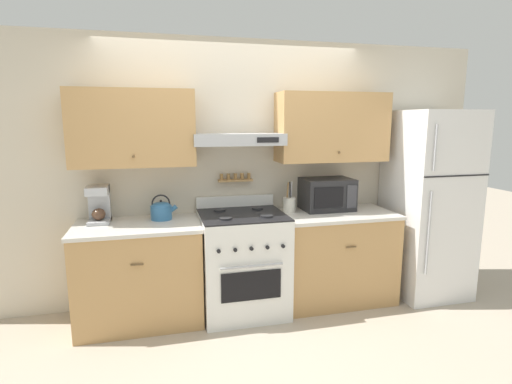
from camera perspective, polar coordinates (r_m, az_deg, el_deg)
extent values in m
plane|color=#B2A38E|center=(3.71, -0.82, -18.55)|extent=(16.00, 16.00, 0.00)
cube|color=beige|center=(3.98, -3.20, 2.81)|extent=(5.20, 0.08, 2.55)
cube|color=tan|center=(3.68, -17.16, 8.70)|extent=(1.06, 0.33, 0.67)
sphere|color=brown|center=(3.52, -17.11, 4.84)|extent=(0.02, 0.02, 0.02)
cube|color=tan|center=(4.05, 10.81, 9.06)|extent=(1.10, 0.33, 0.67)
sphere|color=brown|center=(3.90, 11.79, 5.55)|extent=(0.02, 0.02, 0.02)
cube|color=#ADAFB5|center=(3.73, -2.59, 7.53)|extent=(0.84, 0.37, 0.11)
cube|color=black|center=(3.61, 1.72, 7.44)|extent=(0.20, 0.01, 0.05)
cube|color=tan|center=(3.91, -2.96, 1.67)|extent=(0.34, 0.07, 0.02)
cylinder|color=olive|center=(3.89, -4.94, 2.17)|extent=(0.03, 0.03, 0.06)
cylinder|color=olive|center=(3.90, -3.95, 2.21)|extent=(0.03, 0.03, 0.06)
cylinder|color=olive|center=(3.91, -2.97, 2.25)|extent=(0.03, 0.03, 0.06)
cylinder|color=olive|center=(3.92, -1.99, 2.28)|extent=(0.03, 0.03, 0.06)
cylinder|color=olive|center=(3.94, -1.03, 2.31)|extent=(0.03, 0.03, 0.06)
cube|color=tan|center=(3.77, -16.25, -11.26)|extent=(1.06, 0.65, 0.86)
cube|color=silver|center=(3.64, -16.60, -4.66)|extent=(1.08, 0.67, 0.03)
cylinder|color=brown|center=(3.38, -16.63, -9.94)|extent=(0.10, 0.01, 0.01)
cube|color=tan|center=(4.13, 11.15, -9.15)|extent=(1.10, 0.65, 0.86)
cube|color=silver|center=(4.00, 11.37, -3.08)|extent=(1.12, 0.67, 0.03)
cylinder|color=brown|center=(3.78, 13.44, -7.67)|extent=(0.10, 0.01, 0.01)
cube|color=white|center=(3.80, -1.92, -10.17)|extent=(0.77, 0.70, 0.93)
cube|color=black|center=(3.50, -0.66, -13.27)|extent=(0.52, 0.01, 0.26)
cylinder|color=#ADAFB5|center=(3.41, -0.57, -10.55)|extent=(0.54, 0.02, 0.02)
cube|color=black|center=(3.66, -1.96, -3.23)|extent=(0.77, 0.70, 0.01)
cylinder|color=#232326|center=(3.46, -4.39, -3.79)|extent=(0.11, 0.11, 0.02)
cylinder|color=#232326|center=(3.54, 1.54, -3.45)|extent=(0.11, 0.11, 0.02)
cylinder|color=#232326|center=(3.78, -5.24, -2.60)|extent=(0.11, 0.11, 0.02)
cylinder|color=#232326|center=(3.86, 0.20, -2.31)|extent=(0.11, 0.11, 0.02)
cylinder|color=black|center=(3.33, -5.35, -8.42)|extent=(0.03, 0.02, 0.03)
cylinder|color=black|center=(3.35, -2.98, -8.26)|extent=(0.03, 0.02, 0.03)
cylinder|color=black|center=(3.38, -0.64, -8.10)|extent=(0.03, 0.02, 0.03)
cylinder|color=black|center=(3.41, 1.65, -7.92)|extent=(0.03, 0.02, 0.03)
cylinder|color=black|center=(3.45, 3.89, -7.73)|extent=(0.03, 0.02, 0.03)
cube|color=white|center=(3.96, -2.96, -1.31)|extent=(0.77, 0.04, 0.11)
cube|color=white|center=(4.46, 23.34, -1.56)|extent=(0.70, 0.74, 1.88)
cube|color=black|center=(4.12, 26.81, 2.06)|extent=(0.70, 0.01, 0.01)
cylinder|color=#ADAFB5|center=(3.91, 24.26, 5.78)|extent=(0.02, 0.02, 0.41)
cylinder|color=#ADAFB5|center=(4.04, 23.45, -5.47)|extent=(0.02, 0.02, 0.79)
cylinder|color=teal|center=(3.74, -13.38, -2.87)|extent=(0.19, 0.19, 0.13)
ellipsoid|color=teal|center=(3.72, -13.41, -1.93)|extent=(0.18, 0.18, 0.07)
sphere|color=black|center=(3.71, -13.44, -1.24)|extent=(0.02, 0.02, 0.02)
cylinder|color=teal|center=(3.73, -12.00, -2.53)|extent=(0.12, 0.04, 0.10)
torus|color=black|center=(3.72, -13.43, -1.61)|extent=(0.17, 0.01, 0.17)
cube|color=#ADAFB5|center=(3.78, -21.45, -3.90)|extent=(0.18, 0.24, 0.03)
cube|color=#ADAFB5|center=(3.83, -21.44, -1.46)|extent=(0.18, 0.08, 0.33)
cube|color=#ADAFB5|center=(3.72, -21.74, 0.21)|extent=(0.18, 0.20, 0.07)
ellipsoid|color=#4C3323|center=(3.75, -21.55, -2.97)|extent=(0.12, 0.12, 0.10)
cube|color=#232326|center=(4.08, 10.06, -0.28)|extent=(0.50, 0.36, 0.32)
cube|color=black|center=(3.89, 10.37, -0.81)|extent=(0.30, 0.01, 0.20)
cube|color=#38383D|center=(4.00, 13.50, -0.64)|extent=(0.10, 0.01, 0.23)
cylinder|color=silver|center=(3.94, 4.77, -1.83)|extent=(0.12, 0.12, 0.15)
cylinder|color=olive|center=(3.89, 4.54, 0.26)|extent=(0.01, 0.05, 0.16)
cylinder|color=#28282B|center=(3.91, 4.88, 0.30)|extent=(0.01, 0.04, 0.16)
cylinder|color=#B2B2B7|center=(3.93, 5.10, 0.33)|extent=(0.01, 0.03, 0.16)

